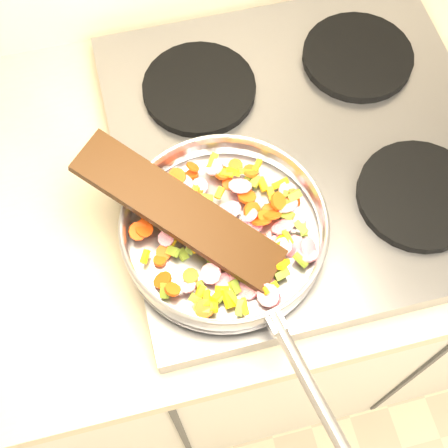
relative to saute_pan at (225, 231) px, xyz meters
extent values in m
cube|color=#939399|center=(0.17, 0.14, -0.06)|extent=(0.60, 0.60, 0.04)
cylinder|color=black|center=(0.03, 0.00, -0.04)|extent=(0.19, 0.19, 0.02)
cylinder|color=black|center=(0.31, 0.00, -0.04)|extent=(0.19, 0.19, 0.02)
cylinder|color=black|center=(0.03, 0.28, -0.04)|extent=(0.19, 0.19, 0.02)
cylinder|color=black|center=(0.31, 0.28, -0.04)|extent=(0.19, 0.19, 0.02)
cylinder|color=#9E9EA5|center=(0.00, 0.00, -0.03)|extent=(0.29, 0.29, 0.01)
torus|color=#9E9EA5|center=(0.00, 0.00, 0.00)|extent=(0.33, 0.33, 0.05)
torus|color=#9E9EA5|center=(0.00, 0.00, 0.02)|extent=(0.30, 0.30, 0.01)
cylinder|color=#9E9EA5|center=(0.05, -0.23, 0.01)|extent=(0.06, 0.19, 0.02)
cube|color=#9E9EA5|center=(0.03, -0.15, 0.01)|extent=(0.03, 0.03, 0.02)
cylinder|color=#D31445|center=(0.11, 0.05, -0.01)|extent=(0.04, 0.03, 0.02)
cylinder|color=#F5450E|center=(0.07, 0.02, -0.01)|extent=(0.03, 0.03, 0.02)
cube|color=olive|center=(-0.01, -0.11, 0.00)|extent=(0.02, 0.03, 0.01)
cube|color=yellow|center=(-0.05, -0.09, 0.00)|extent=(0.01, 0.02, 0.01)
cube|color=olive|center=(-0.04, 0.10, -0.01)|extent=(0.02, 0.02, 0.01)
cube|color=yellow|center=(-0.04, -0.02, 0.00)|extent=(0.03, 0.01, 0.02)
cube|color=olive|center=(-0.05, 0.06, -0.01)|extent=(0.03, 0.02, 0.02)
cube|color=yellow|center=(0.07, -0.07, 0.00)|extent=(0.02, 0.02, 0.02)
cylinder|color=#F5450E|center=(-0.03, 0.06, -0.02)|extent=(0.03, 0.03, 0.01)
cylinder|color=#D31445|center=(-0.08, 0.01, 0.00)|extent=(0.03, 0.03, 0.02)
cube|color=yellow|center=(-0.01, -0.10, -0.01)|extent=(0.02, 0.03, 0.01)
cylinder|color=#D31445|center=(-0.03, 0.08, -0.02)|extent=(0.03, 0.03, 0.03)
cube|color=yellow|center=(-0.08, 0.01, -0.02)|extent=(0.02, 0.02, 0.01)
cube|color=olive|center=(-0.06, -0.10, 0.00)|extent=(0.02, 0.02, 0.01)
cube|color=yellow|center=(0.04, -0.10, 0.00)|extent=(0.03, 0.02, 0.02)
cube|color=yellow|center=(0.05, 0.09, 0.00)|extent=(0.02, 0.01, 0.02)
cube|color=yellow|center=(-0.03, 0.08, -0.01)|extent=(0.02, 0.02, 0.01)
cylinder|color=#F5450E|center=(-0.10, -0.05, -0.01)|extent=(0.03, 0.03, 0.02)
cube|color=olive|center=(-0.06, 0.09, -0.01)|extent=(0.02, 0.01, 0.01)
cylinder|color=#D31445|center=(0.00, -0.06, -0.01)|extent=(0.04, 0.03, 0.03)
cube|color=olive|center=(-0.05, -0.07, -0.02)|extent=(0.01, 0.02, 0.01)
cylinder|color=#F5450E|center=(0.11, 0.03, -0.02)|extent=(0.03, 0.03, 0.02)
cylinder|color=#F5450E|center=(-0.03, 0.03, -0.02)|extent=(0.03, 0.02, 0.03)
cylinder|color=#D31445|center=(0.11, 0.00, -0.01)|extent=(0.04, 0.03, 0.02)
cylinder|color=#D31445|center=(0.08, -0.01, -0.01)|extent=(0.04, 0.03, 0.03)
cylinder|color=#D31445|center=(0.05, -0.03, -0.01)|extent=(0.03, 0.03, 0.02)
cylinder|color=#F5450E|center=(-0.02, 0.08, -0.01)|extent=(0.04, 0.04, 0.01)
cylinder|color=#D31445|center=(0.01, 0.03, -0.01)|extent=(0.03, 0.04, 0.02)
cylinder|color=#F5450E|center=(0.06, 0.09, 0.00)|extent=(0.03, 0.03, 0.01)
cylinder|color=#D31445|center=(-0.04, 0.06, 0.00)|extent=(0.04, 0.04, 0.02)
cube|color=olive|center=(0.09, -0.07, -0.01)|extent=(0.02, 0.03, 0.02)
cube|color=olive|center=(0.07, 0.07, -0.01)|extent=(0.02, 0.02, 0.01)
cylinder|color=#F5450E|center=(-0.07, 0.09, 0.00)|extent=(0.03, 0.03, 0.01)
cylinder|color=#F5450E|center=(0.02, 0.00, 0.00)|extent=(0.03, 0.02, 0.02)
cylinder|color=#F5450E|center=(0.04, 0.10, 0.00)|extent=(0.03, 0.03, 0.02)
cube|color=yellow|center=(0.01, 0.06, 0.00)|extent=(0.02, 0.02, 0.01)
cube|color=yellow|center=(-0.02, 0.06, -0.01)|extent=(0.02, 0.02, 0.01)
cylinder|color=#F5450E|center=(-0.11, 0.03, 0.00)|extent=(0.03, 0.04, 0.02)
cube|color=olive|center=(-0.03, -0.09, -0.01)|extent=(0.02, 0.02, 0.01)
cylinder|color=#F5450E|center=(-0.05, 0.11, 0.00)|extent=(0.03, 0.03, 0.02)
cube|color=yellow|center=(0.07, 0.10, 0.00)|extent=(0.02, 0.02, 0.01)
cylinder|color=#F5450E|center=(-0.08, 0.05, -0.02)|extent=(0.02, 0.03, 0.03)
cube|color=yellow|center=(0.05, -0.05, 0.00)|extent=(0.02, 0.02, 0.01)
cube|color=olive|center=(0.06, -0.08, -0.01)|extent=(0.02, 0.02, 0.01)
cylinder|color=#D31445|center=(0.09, -0.04, -0.01)|extent=(0.05, 0.04, 0.04)
cube|color=yellow|center=(0.07, -0.03, 0.00)|extent=(0.02, 0.02, 0.01)
cube|color=olive|center=(0.10, 0.04, -0.01)|extent=(0.02, 0.02, 0.01)
cube|color=yellow|center=(-0.02, -0.10, -0.01)|extent=(0.01, 0.03, 0.02)
cylinder|color=#D31445|center=(-0.08, 0.06, -0.02)|extent=(0.04, 0.04, 0.01)
cube|color=olive|center=(-0.05, 0.00, -0.02)|extent=(0.02, 0.03, 0.02)
cube|color=olive|center=(-0.08, -0.01, -0.01)|extent=(0.02, 0.02, 0.02)
cylinder|color=#D31445|center=(-0.04, 0.09, 0.00)|extent=(0.05, 0.05, 0.01)
cylinder|color=#F5450E|center=(-0.02, 0.02, -0.02)|extent=(0.03, 0.03, 0.01)
cube|color=olive|center=(0.10, 0.01, -0.01)|extent=(0.02, 0.02, 0.01)
cube|color=yellow|center=(0.04, 0.09, 0.00)|extent=(0.02, 0.02, 0.01)
cylinder|color=#F5450E|center=(-0.02, 0.12, 0.00)|extent=(0.02, 0.03, 0.02)
cylinder|color=#D31445|center=(0.04, 0.01, -0.01)|extent=(0.04, 0.04, 0.03)
cylinder|color=#D31445|center=(-0.04, 0.04, -0.02)|extent=(0.04, 0.04, 0.02)
cylinder|color=#F5450E|center=(0.01, 0.00, -0.01)|extent=(0.03, 0.03, 0.02)
cube|color=olive|center=(-0.03, -0.05, -0.02)|extent=(0.01, 0.02, 0.01)
cube|color=yellow|center=(-0.08, 0.09, -0.01)|extent=(0.02, 0.02, 0.01)
cube|color=olive|center=(0.11, -0.02, 0.00)|extent=(0.02, 0.02, 0.01)
cylinder|color=#F5450E|center=(-0.03, 0.07, 0.00)|extent=(0.04, 0.03, 0.02)
cylinder|color=#F5450E|center=(-0.06, 0.10, -0.01)|extent=(0.03, 0.03, 0.02)
cube|color=yellow|center=(-0.02, -0.08, -0.01)|extent=(0.02, 0.02, 0.01)
cube|color=yellow|center=(-0.07, 0.08, -0.01)|extent=(0.01, 0.02, 0.01)
cylinder|color=#D31445|center=(0.04, -0.09, -0.02)|extent=(0.05, 0.05, 0.01)
cube|color=yellow|center=(-0.12, -0.01, -0.01)|extent=(0.02, 0.02, 0.01)
cube|color=yellow|center=(0.01, 0.12, 0.00)|extent=(0.02, 0.03, 0.01)
cylinder|color=#D31445|center=(0.10, -0.06, -0.01)|extent=(0.04, 0.04, 0.02)
cube|color=olive|center=(0.11, 0.03, 0.00)|extent=(0.02, 0.02, 0.02)
cylinder|color=#F5450E|center=(-0.05, 0.10, 0.00)|extent=(0.03, 0.03, 0.02)
cylinder|color=#D31445|center=(0.00, 0.02, -0.01)|extent=(0.04, 0.04, 0.01)
cylinder|color=#F5450E|center=(0.02, 0.00, -0.02)|extent=(0.02, 0.03, 0.02)
cylinder|color=#F5450E|center=(-0.04, 0.12, -0.02)|extent=(0.03, 0.03, 0.01)
cylinder|color=#F5450E|center=(0.02, 0.10, -0.01)|extent=(0.03, 0.03, 0.02)
cylinder|color=#F5450E|center=(0.10, 0.02, -0.01)|extent=(0.03, 0.03, 0.01)
cube|color=olive|center=(0.02, -0.07, 0.00)|extent=(0.03, 0.02, 0.01)
cylinder|color=#F5450E|center=(-0.02, 0.05, -0.01)|extent=(0.03, 0.02, 0.02)
cube|color=yellow|center=(-0.04, -0.10, -0.01)|extent=(0.01, 0.03, 0.02)
cube|color=olive|center=(-0.07, 0.08, 0.00)|extent=(0.02, 0.02, 0.02)
cylinder|color=#D31445|center=(-0.04, 0.00, 0.00)|extent=(0.05, 0.05, 0.02)
cube|color=olive|center=(-0.09, 0.05, -0.01)|extent=(0.02, 0.02, 0.01)
cylinder|color=#F5450E|center=(-0.01, -0.04, -0.01)|extent=(0.03, 0.03, 0.01)
cylinder|color=#F5450E|center=(-0.08, 0.06, -0.01)|extent=(0.03, 0.03, 0.02)
cube|color=yellow|center=(0.03, 0.09, 0.00)|extent=(0.02, 0.02, 0.01)
cylinder|color=#F5450E|center=(0.11, 0.04, -0.01)|extent=(0.03, 0.03, 0.01)
cube|color=yellow|center=(0.00, -0.12, 0.00)|extent=(0.01, 0.02, 0.01)
cylinder|color=#D31445|center=(0.06, 0.03, -0.02)|extent=(0.04, 0.04, 0.01)
cube|color=yellow|center=(0.08, -0.03, 0.00)|extent=(0.01, 0.02, 0.01)
cube|color=olive|center=(0.11, -0.02, -0.01)|extent=(0.01, 0.02, 0.01)
cylinder|color=#D31445|center=(0.11, -0.05, -0.02)|extent=(0.04, 0.04, 0.02)
cylinder|color=#F5450E|center=(0.07, 0.01, -0.01)|extent=(0.04, 0.03, 0.03)
cube|color=olive|center=(-0.06, -0.09, 0.00)|extent=(0.02, 0.02, 0.02)
cube|color=olive|center=(-0.01, -0.08, -0.01)|extent=(0.02, 0.02, 0.02)
cylinder|color=#F5450E|center=(-0.06, -0.11, 0.00)|extent=(0.04, 0.04, 0.02)
cube|color=yellow|center=(-0.11, 0.06, 0.00)|extent=(0.02, 0.02, 0.02)
cylinder|color=#D31445|center=(-0.02, -0.07, -0.01)|extent=(0.04, 0.04, 0.00)
cube|color=olive|center=(0.06, 0.08, -0.02)|extent=(0.02, 0.02, 0.01)
cube|color=yellow|center=(0.07, 0.07, -0.01)|extent=(0.01, 0.02, 0.01)
cylinder|color=#F5450E|center=(-0.10, -0.02, -0.02)|extent=(0.03, 0.03, 0.01)
cube|color=olive|center=(-0.10, -0.06, -0.01)|extent=(0.02, 0.02, 0.02)
cube|color=yellow|center=(0.08, 0.05, -0.01)|extent=(0.01, 0.02, 0.01)
cylinder|color=#F5450E|center=(-0.06, -0.05, -0.01)|extent=(0.03, 0.03, 0.01)
cube|color=olive|center=(-0.03, -0.04, 0.00)|extent=(0.02, 0.02, 0.02)
cylinder|color=#D31445|center=(0.03, -0.11, 0.00)|extent=(0.03, 0.04, 0.03)
cube|color=olive|center=(-0.03, -0.04, -0.01)|extent=(0.01, 0.02, 0.01)
cube|color=olive|center=(-0.01, 0.06, -0.01)|extent=(0.02, 0.02, 0.01)
cylinder|color=#F5450E|center=(0.01, 0.00, -0.02)|extent=(0.03, 0.03, 0.02)
cylinder|color=#D31445|center=(0.03, -0.04, -0.01)|extent=(0.04, 0.04, 0.02)
cylinder|color=#D31445|center=(0.07, -0.04, 0.00)|extent=(0.03, 0.03, 0.01)
cylinder|color=#D31445|center=(0.11, -0.05, -0.01)|extent=(0.04, 0.04, 0.03)
cube|color=yellow|center=(-0.03, -0.09, -0.01)|extent=(0.03, 0.02, 0.02)
cube|color=olive|center=(-0.03, 0.08, -0.01)|extent=(0.02, 0.02, 0.02)
cylinder|color=#D31445|center=(0.04, -0.11, -0.02)|extent=(0.03, 0.03, 0.01)
cylinder|color=#F5450E|center=(-0.02, 0.11, -0.02)|extent=(0.03, 0.03, 0.01)
cylinder|color=#D31445|center=(0.07, -0.03, -0.02)|extent=(0.03, 0.03, 0.02)
cylinder|color=#F5450E|center=(-0.12, 0.03, 0.00)|extent=(0.03, 0.03, 0.02)
cylinder|color=#F5450E|center=(-0.09, -0.01, -0.02)|extent=(0.03, 0.03, 0.01)
cylinder|color=#D31445|center=(0.02, 0.04, -0.01)|extent=(0.04, 0.04, 0.02)
cylinder|color=#F5450E|center=(0.06, 0.01, -0.01)|extent=(0.03, 0.03, 0.01)
cylinder|color=#D31445|center=(-0.02, 0.09, -0.01)|extent=(0.04, 0.03, 0.02)
cylinder|color=#F5450E|center=(0.05, 0.00, -0.01)|extent=(0.04, 0.03, 0.03)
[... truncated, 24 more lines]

